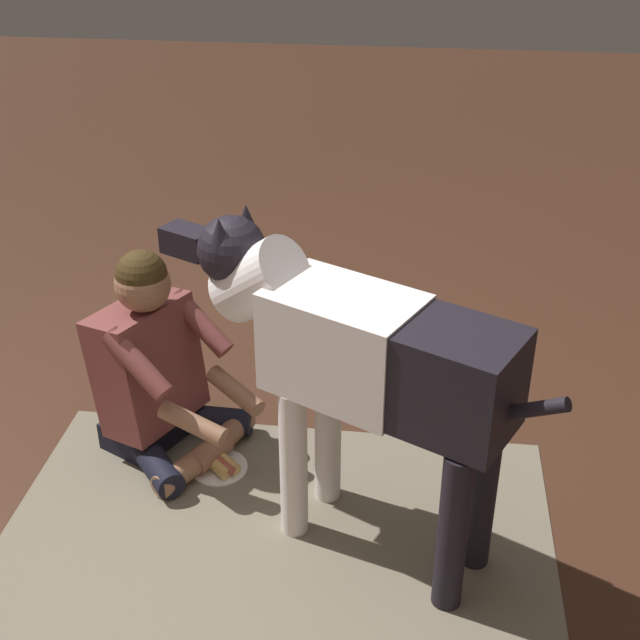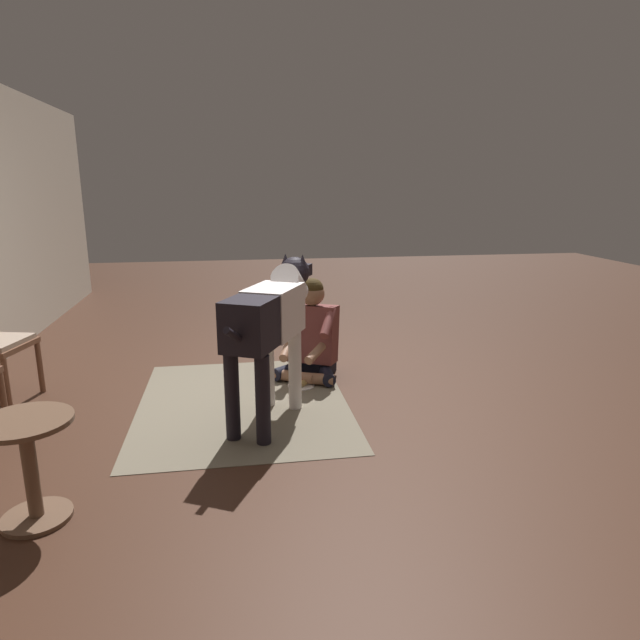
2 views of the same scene
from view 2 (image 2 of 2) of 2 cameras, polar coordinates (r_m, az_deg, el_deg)
name	(u,v)px [view 2 (image 2 of 2)]	position (r m, az deg, el deg)	size (l,w,h in m)	color
ground_plane	(280,389)	(4.54, -4.25, -7.17)	(15.93, 15.93, 0.00)	#3D2316
area_rug	(243,403)	(4.28, -8.01, -8.55)	(1.95, 1.57, 0.01)	#6D6351
person_sitting_on_floor	(312,336)	(4.73, -0.87, -1.73)	(0.70, 0.63, 0.86)	black
large_dog	(271,318)	(3.81, -5.15, 0.21)	(1.34, 0.75, 1.12)	silver
hot_dog_on_plate	(301,383)	(4.57, -1.99, -6.64)	(0.22, 0.22, 0.06)	white
round_side_table	(29,460)	(3.10, -28.11, -12.79)	(0.45, 0.45, 0.54)	brown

